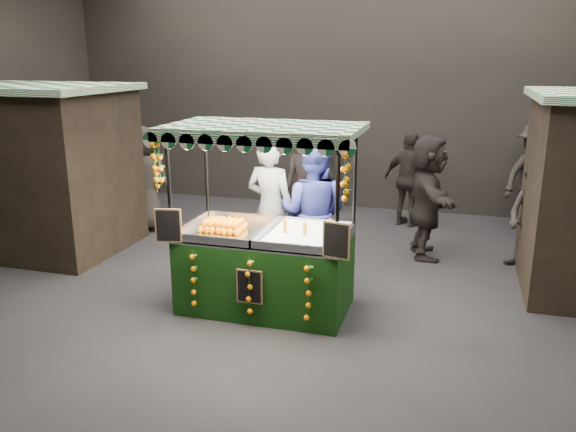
% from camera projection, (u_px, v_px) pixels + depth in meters
% --- Properties ---
extents(ground, '(12.00, 12.00, 0.00)m').
position_uv_depth(ground, '(280.00, 300.00, 7.43)').
color(ground, black).
rests_on(ground, ground).
extents(market_hall, '(12.10, 10.10, 5.05)m').
position_uv_depth(market_hall, '(279.00, 23.00, 6.52)').
color(market_hall, black).
rests_on(market_hall, ground).
extents(neighbour_stall_left, '(3.00, 2.20, 2.60)m').
position_uv_depth(neighbour_stall_left, '(33.00, 168.00, 9.19)').
color(neighbour_stall_left, black).
rests_on(neighbour_stall_left, ground).
extents(juice_stall, '(2.33, 1.37, 2.26)m').
position_uv_depth(juice_stall, '(266.00, 255.00, 7.01)').
color(juice_stall, black).
rests_on(juice_stall, ground).
extents(vendor_grey, '(0.79, 0.60, 1.96)m').
position_uv_depth(vendor_grey, '(271.00, 209.00, 8.01)').
color(vendor_grey, slate).
rests_on(vendor_grey, ground).
extents(vendor_blue, '(1.00, 0.80, 1.95)m').
position_uv_depth(vendor_blue, '(313.00, 214.00, 7.79)').
color(vendor_blue, navy).
rests_on(vendor_blue, ground).
extents(shopper_0, '(0.72, 0.51, 1.88)m').
position_uv_depth(shopper_0, '(305.00, 189.00, 9.37)').
color(shopper_0, black).
rests_on(shopper_0, ground).
extents(shopper_1, '(0.95, 0.94, 1.55)m').
position_uv_depth(shopper_1, '(532.00, 220.00, 8.22)').
color(shopper_1, '#292421').
rests_on(shopper_1, ground).
extents(shopper_2, '(1.09, 0.80, 1.72)m').
position_uv_depth(shopper_2, '(409.00, 179.00, 10.47)').
color(shopper_2, black).
rests_on(shopper_2, ground).
extents(shopper_3, '(1.41, 1.29, 1.90)m').
position_uv_depth(shopper_3, '(534.00, 176.00, 10.33)').
color(shopper_3, black).
rests_on(shopper_3, ground).
extents(shopper_4, '(1.02, 0.80, 1.85)m').
position_uv_depth(shopper_4, '(144.00, 179.00, 10.22)').
color(shopper_4, '#2A2522').
rests_on(shopper_4, ground).
extents(shopper_5, '(0.90, 1.83, 1.89)m').
position_uv_depth(shopper_5, '(427.00, 197.00, 8.83)').
color(shopper_5, black).
rests_on(shopper_5, ground).
extents(shopper_6, '(0.51, 0.65, 1.58)m').
position_uv_depth(shopper_6, '(327.00, 171.00, 11.58)').
color(shopper_6, black).
rests_on(shopper_6, ground).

